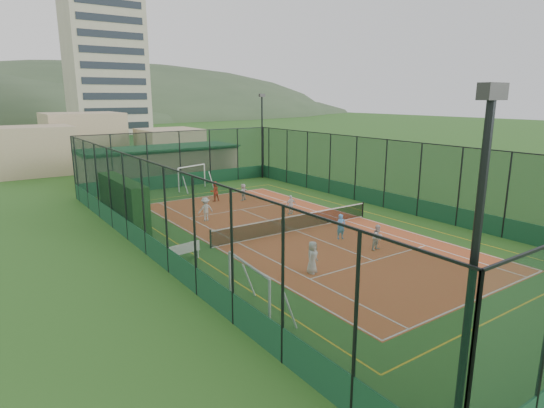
# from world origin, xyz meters

# --- Properties ---
(ground) EXTENTS (300.00, 300.00, 0.00)m
(ground) POSITION_xyz_m (0.00, 0.00, 0.00)
(ground) COLOR #306422
(ground) RESTS_ON ground
(court_slab) EXTENTS (11.17, 23.97, 0.01)m
(court_slab) POSITION_xyz_m (0.00, 0.00, 0.01)
(court_slab) COLOR #B94429
(court_slab) RESTS_ON ground
(tennis_net) EXTENTS (11.67, 0.12, 1.06)m
(tennis_net) POSITION_xyz_m (0.00, 0.00, 0.53)
(tennis_net) COLOR black
(tennis_net) RESTS_ON ground
(perimeter_fence) EXTENTS (18.12, 34.12, 5.00)m
(perimeter_fence) POSITION_xyz_m (0.00, 0.00, 2.50)
(perimeter_fence) COLOR black
(perimeter_fence) RESTS_ON ground
(floodlight_sw) EXTENTS (0.60, 0.26, 8.25)m
(floodlight_sw) POSITION_xyz_m (-8.60, -16.60, 4.12)
(floodlight_sw) COLOR black
(floodlight_sw) RESTS_ON ground
(floodlight_ne) EXTENTS (0.60, 0.26, 8.25)m
(floodlight_ne) POSITION_xyz_m (8.60, 16.60, 4.12)
(floodlight_ne) COLOR black
(floodlight_ne) RESTS_ON ground
(clubhouse) EXTENTS (15.20, 7.20, 3.15)m
(clubhouse) POSITION_xyz_m (0.00, 22.00, 1.57)
(clubhouse) COLOR tan
(clubhouse) RESTS_ON ground
(apartment_tower) EXTENTS (15.00, 12.00, 30.00)m
(apartment_tower) POSITION_xyz_m (12.00, 82.00, 15.00)
(apartment_tower) COLOR beige
(apartment_tower) RESTS_ON ground
(distant_hills) EXTENTS (200.00, 60.00, 24.00)m
(distant_hills) POSITION_xyz_m (0.00, 150.00, 0.00)
(distant_hills) COLOR #384C33
(distant_hills) RESTS_ON ground
(hedge_left) EXTENTS (1.04, 6.93, 3.03)m
(hedge_left) POSITION_xyz_m (-8.30, 6.87, 1.52)
(hedge_left) COLOR black
(hedge_left) RESTS_ON ground
(white_bench) EXTENTS (1.78, 0.71, 0.98)m
(white_bench) POSITION_xyz_m (-7.80, -0.95, 0.49)
(white_bench) COLOR white
(white_bench) RESTS_ON ground
(futsal_goal_near) EXTENTS (3.30, 1.19, 2.09)m
(futsal_goal_near) POSITION_xyz_m (-8.30, -7.90, 1.04)
(futsal_goal_near) COLOR white
(futsal_goal_near) RESTS_ON ground
(futsal_goal_far) EXTENTS (3.32, 1.87, 2.06)m
(futsal_goal_far) POSITION_xyz_m (0.28, 15.26, 1.03)
(futsal_goal_far) COLOR white
(futsal_goal_far) RESTS_ON ground
(child_near_left) EXTENTS (0.88, 0.75, 1.53)m
(child_near_left) POSITION_xyz_m (-3.56, -5.88, 0.78)
(child_near_left) COLOR silver
(child_near_left) RESTS_ON court_slab
(child_near_mid) EXTENTS (0.60, 0.46, 1.46)m
(child_near_mid) POSITION_xyz_m (1.12, -2.81, 0.74)
(child_near_mid) COLOR #4B94D5
(child_near_mid) RESTS_ON court_slab
(child_near_right) EXTENTS (0.72, 0.59, 1.38)m
(child_near_right) POSITION_xyz_m (1.41, -5.35, 0.70)
(child_near_right) COLOR silver
(child_near_right) RESTS_ON court_slab
(child_far_left) EXTENTS (1.06, 0.66, 1.58)m
(child_far_left) POSITION_xyz_m (-3.49, 5.14, 0.80)
(child_far_left) COLOR white
(child_far_left) RESTS_ON court_slab
(child_far_right) EXTENTS (0.82, 0.42, 1.34)m
(child_far_right) POSITION_xyz_m (2.14, 3.29, 0.68)
(child_far_right) COLOR white
(child_far_right) RESTS_ON court_slab
(child_far_back) EXTENTS (1.27, 0.87, 1.31)m
(child_far_back) POSITION_xyz_m (1.71, 8.94, 0.67)
(child_far_back) COLOR silver
(child_far_back) RESTS_ON court_slab
(coach) EXTENTS (0.80, 0.64, 1.56)m
(coach) POSITION_xyz_m (-0.31, 9.93, 0.79)
(coach) COLOR red
(coach) RESTS_ON court_slab
(tennis_balls) EXTENTS (4.39, 1.38, 0.07)m
(tennis_balls) POSITION_xyz_m (0.48, 1.12, 0.04)
(tennis_balls) COLOR #CCE033
(tennis_balls) RESTS_ON court_slab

